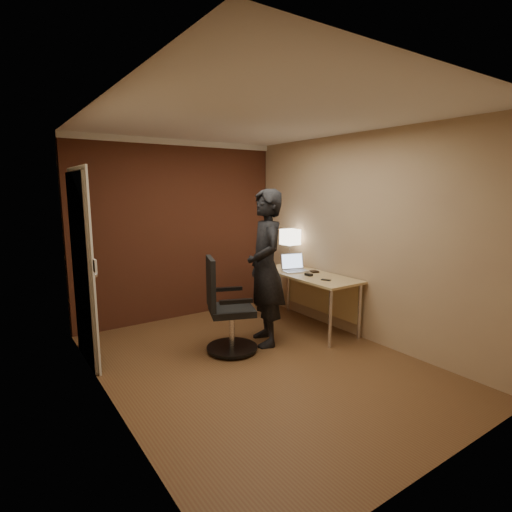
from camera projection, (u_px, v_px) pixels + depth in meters
name	position (u px, v px, depth m)	size (l,w,h in m)	color
room	(173.00, 226.00, 5.13)	(4.00, 4.00, 4.00)	brown
desk	(311.00, 283.00, 5.31)	(0.60, 1.50, 0.73)	#D7BD7C
desk_lamp	(290.00, 237.00, 5.71)	(0.22, 0.22, 0.54)	silver
laptop	(294.00, 266.00, 5.44)	(0.38, 0.33, 0.23)	silver
mouse	(309.00, 275.00, 5.13)	(0.06, 0.10, 0.03)	black
phone	(326.00, 280.00, 4.88)	(0.06, 0.12, 0.01)	black
wallet	(314.00, 271.00, 5.35)	(0.09, 0.11, 0.02)	black
office_chair	(226.00, 312.00, 4.48)	(0.62, 0.68, 1.07)	black
person	(266.00, 268.00, 4.68)	(0.67, 0.44, 1.84)	black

